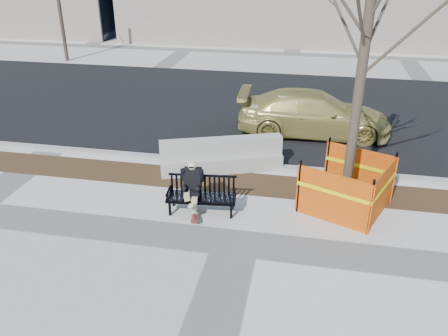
{
  "coord_description": "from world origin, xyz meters",
  "views": [
    {
      "loc": [
        1.24,
        -7.59,
        5.44
      ],
      "look_at": [
        -0.57,
        1.64,
        0.86
      ],
      "focal_mm": 36.48,
      "sensor_mm": 36.0,
      "label": 1
    }
  ],
  "objects_px": {
    "tree_fence": "(343,207)",
    "jersey_barrier_left": "(221,170)",
    "bench": "(202,212)",
    "seated_man": "(193,210)",
    "sedan": "(312,134)"
  },
  "relations": [
    {
      "from": "tree_fence",
      "to": "sedan",
      "type": "bearing_deg",
      "value": 100.24
    },
    {
      "from": "seated_man",
      "to": "jersey_barrier_left",
      "type": "xyz_separation_m",
      "value": [
        0.23,
        2.18,
        0.0
      ]
    },
    {
      "from": "seated_man",
      "to": "bench",
      "type": "bearing_deg",
      "value": -11.48
    },
    {
      "from": "bench",
      "to": "seated_man",
      "type": "bearing_deg",
      "value": 168.52
    },
    {
      "from": "tree_fence",
      "to": "jersey_barrier_left",
      "type": "relative_size",
      "value": 1.97
    },
    {
      "from": "tree_fence",
      "to": "bench",
      "type": "bearing_deg",
      "value": -164.98
    },
    {
      "from": "tree_fence",
      "to": "seated_man",
      "type": "bearing_deg",
      "value": -166.22
    },
    {
      "from": "seated_man",
      "to": "sedan",
      "type": "relative_size",
      "value": 0.25
    },
    {
      "from": "jersey_barrier_left",
      "to": "bench",
      "type": "bearing_deg",
      "value": -110.63
    },
    {
      "from": "jersey_barrier_left",
      "to": "sedan",
      "type": "bearing_deg",
      "value": 33.09
    },
    {
      "from": "bench",
      "to": "tree_fence",
      "type": "distance_m",
      "value": 3.3
    },
    {
      "from": "seated_man",
      "to": "sedan",
      "type": "distance_m",
      "value": 5.94
    },
    {
      "from": "sedan",
      "to": "jersey_barrier_left",
      "type": "height_order",
      "value": "sedan"
    },
    {
      "from": "seated_man",
      "to": "tree_fence",
      "type": "relative_size",
      "value": 0.18
    },
    {
      "from": "tree_fence",
      "to": "jersey_barrier_left",
      "type": "bearing_deg",
      "value": 157.04
    }
  ]
}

